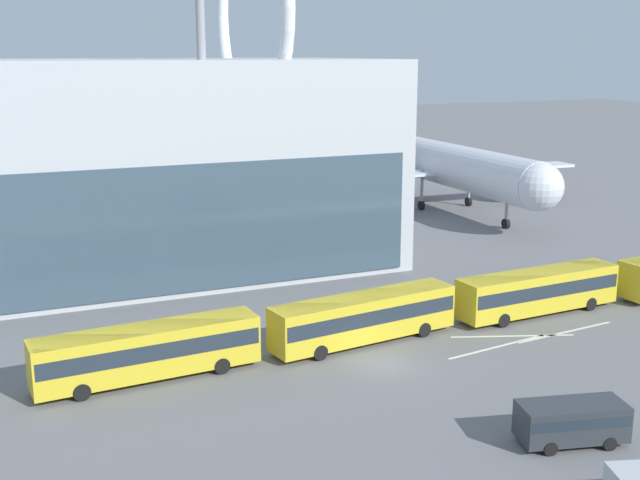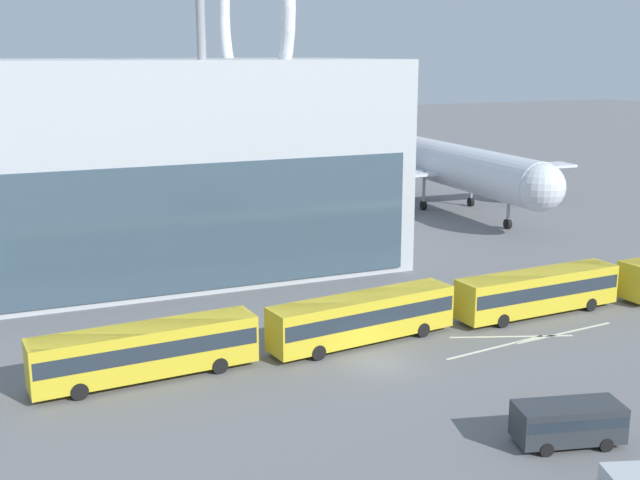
% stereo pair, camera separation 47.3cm
% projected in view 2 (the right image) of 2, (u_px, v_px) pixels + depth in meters
% --- Properties ---
extents(ground_plane, '(440.00, 440.00, 0.00)m').
position_uv_depth(ground_plane, '(381.00, 364.00, 49.83)').
color(ground_plane, slate).
extents(airliner_at_gate_far, '(36.25, 38.92, 15.05)m').
position_uv_depth(airliner_at_gate_far, '(453.00, 166.00, 97.67)').
color(airliner_at_gate_far, silver).
rests_on(airliner_at_gate_far, ground_plane).
extents(shuttle_bus_0, '(13.49, 3.47, 3.23)m').
position_uv_depth(shuttle_bus_0, '(146.00, 349.00, 47.15)').
color(shuttle_bus_0, gold).
rests_on(shuttle_bus_0, ground_plane).
extents(shuttle_bus_1, '(13.57, 4.26, 3.23)m').
position_uv_depth(shuttle_bus_1, '(363.00, 315.00, 53.10)').
color(shuttle_bus_1, gold).
rests_on(shuttle_bus_1, ground_plane).
extents(shuttle_bus_2, '(13.47, 3.32, 3.23)m').
position_uv_depth(shuttle_bus_2, '(538.00, 290.00, 58.86)').
color(shuttle_bus_2, gold).
rests_on(shuttle_bus_2, ground_plane).
extents(service_van_foreground, '(5.66, 3.38, 2.11)m').
position_uv_depth(service_van_foreground, '(568.00, 421.00, 39.39)').
color(service_van_foreground, '#2D3338').
rests_on(service_van_foreground, ground_plane).
extents(floodlight_mast, '(2.80, 2.80, 25.95)m').
position_uv_depth(floodlight_mast, '(203.00, 83.00, 63.64)').
color(floodlight_mast, gray).
rests_on(floodlight_mast, ground_plane).
extents(lane_stripe_2, '(8.37, 1.40, 0.01)m').
position_uv_depth(lane_stripe_2, '(496.00, 347.00, 52.69)').
color(lane_stripe_2, silver).
rests_on(lane_stripe_2, ground_plane).
extents(lane_stripe_3, '(8.70, 1.09, 0.01)m').
position_uv_depth(lane_stripe_3, '(565.00, 333.00, 55.39)').
color(lane_stripe_3, silver).
rests_on(lane_stripe_3, ground_plane).
extents(lane_stripe_5, '(8.06, 3.22, 0.01)m').
position_uv_depth(lane_stripe_5, '(511.00, 336.00, 54.66)').
color(lane_stripe_5, silver).
rests_on(lane_stripe_5, ground_plane).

